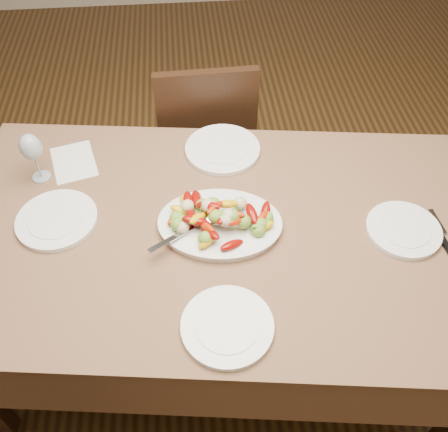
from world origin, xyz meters
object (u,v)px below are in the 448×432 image
chair_far (204,136)px  serving_platter (220,225)px  plate_right (403,230)px  plate_left (57,220)px  dining_table (224,291)px  wine_glass (34,156)px  plate_far (223,149)px  plate_near (227,326)px

chair_far → serving_platter: chair_far is taller
plate_right → plate_left: bearing=172.5°
dining_table → chair_far: chair_far is taller
wine_glass → dining_table: bearing=-25.4°
chair_far → wine_glass: wine_glass is taller
dining_table → chair_far: (-0.02, 0.83, 0.10)m
serving_platter → plate_far: size_ratio=1.39×
serving_platter → plate_left: (-0.54, 0.07, -0.00)m
serving_platter → plate_left: 0.54m
serving_platter → dining_table: bearing=-23.8°
serving_platter → plate_far: (0.04, 0.38, -0.00)m
dining_table → plate_left: size_ratio=6.85×
plate_far → wine_glass: wine_glass is taller
plate_right → plate_near: (-0.61, -0.30, 0.00)m
dining_table → plate_right: bearing=-6.6°
wine_glass → plate_near: bearing=-47.6°
plate_near → wine_glass: 0.91m
dining_table → wine_glass: bearing=154.6°
plate_left → plate_near: size_ratio=1.02×
plate_right → plate_near: bearing=-153.9°
plate_far → plate_near: (-0.06, -0.75, 0.00)m
plate_left → wine_glass: size_ratio=1.31×
wine_glass → serving_platter: bearing=-25.5°
plate_right → wine_glass: 1.28m
serving_platter → plate_near: 0.37m
plate_left → plate_far: bearing=27.6°
dining_table → plate_left: 0.68m
plate_far → plate_near: bearing=-94.2°
serving_platter → plate_far: 0.38m
serving_platter → plate_right: bearing=-7.0°
dining_table → plate_right: size_ratio=7.55×
plate_near → plate_left: bearing=139.7°
chair_far → plate_left: bearing=52.3°
chair_far → plate_left: chair_far is taller
serving_platter → plate_near: size_ratio=1.50×
serving_platter → plate_right: (0.60, -0.07, -0.00)m
plate_left → serving_platter: bearing=-7.9°
plate_right → wine_glass: size_ratio=1.19×
serving_platter → wine_glass: bearing=154.5°
chair_far → plate_near: 1.23m
chair_far → plate_left: 0.96m
dining_table → serving_platter: size_ratio=4.65×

